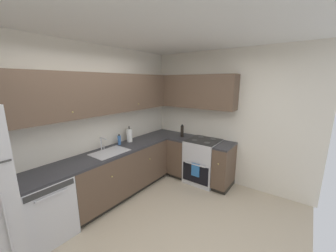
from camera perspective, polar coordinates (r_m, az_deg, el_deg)
The scene contains 17 objects.
ground_plane at distance 2.98m, azimuth -1.71°, elevation -30.55°, with size 4.10×3.20×0.02m, color #BCAD93.
wall_back at distance 3.50m, azimuth -23.34°, elevation -0.11°, with size 4.20×0.05×2.64m, color silver.
wall_right at distance 4.07m, azimuth 16.43°, elevation 2.11°, with size 0.05×3.30×2.64m, color silver.
ceiling at distance 2.26m, azimuth -2.22°, elevation 28.91°, with size 4.20×3.30×0.05m, color white.
dishwasher at distance 3.21m, azimuth -32.49°, elevation -19.55°, with size 0.60×0.63×0.85m.
lower_cabinets_back at distance 3.77m, azimuth -13.49°, elevation -12.85°, with size 1.99×0.62×0.85m.
countertop_back at distance 3.60m, azimuth -13.85°, elevation -6.60°, with size 3.20×0.60×0.04m, color #2D2D33.
lower_cabinets_right at distance 4.19m, azimuth 8.80°, elevation -9.95°, with size 0.62×1.28×0.85m.
countertop_right at distance 4.04m, azimuth 8.99°, elevation -4.25°, with size 0.60×1.28×0.03m.
oven_range at distance 4.16m, azimuth 10.16°, elevation -9.89°, with size 0.68×0.62×1.03m.
upper_cabinets_back at distance 3.43m, azimuth -18.32°, elevation 8.91°, with size 2.88×0.34×0.66m.
upper_cabinets_right at distance 4.13m, azimuth 6.94°, elevation 10.00°, with size 0.32×1.83×0.66m.
sink at distance 3.45m, azimuth -16.51°, elevation -8.03°, with size 0.60×0.40×0.10m.
faucet at distance 3.56m, azimuth -18.68°, elevation -4.58°, with size 0.07×0.16×0.22m.
soap_bottle at distance 3.79m, azimuth -14.02°, elevation -3.96°, with size 0.06×0.06×0.20m.
paper_towel_roll at distance 3.92m, azimuth -11.19°, elevation -2.65°, with size 0.11×0.11×0.32m.
oil_bottle at distance 4.20m, azimuth 4.15°, elevation -1.48°, with size 0.06×0.06×0.26m.
Camera 1 is at (-1.70, -1.35, 2.04)m, focal length 20.91 mm.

